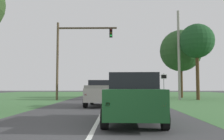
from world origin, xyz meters
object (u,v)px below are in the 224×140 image
object	(u,v)px
traffic_light	(72,50)
extra_tree_1	(197,41)
pickup_truck_lead	(102,93)
utility_pole_right	(179,55)
red_suv_near	(133,97)
keep_moving_sign	(164,83)
oak_tree_right	(181,51)

from	to	relation	value
traffic_light	extra_tree_1	distance (m)	13.42
pickup_truck_lead	traffic_light	distance (m)	9.38
utility_pole_right	extra_tree_1	xyz separation A→B (m)	(1.92, -0.08, 1.44)
pickup_truck_lead	traffic_light	bearing A→B (deg)	115.89
traffic_light	red_suv_near	bearing A→B (deg)	-70.72
red_suv_near	keep_moving_sign	size ratio (longest dim) A/B	1.83
pickup_truck_lead	oak_tree_right	bearing A→B (deg)	54.41
traffic_light	extra_tree_1	size ratio (longest dim) A/B	1.01
extra_tree_1	red_suv_near	bearing A→B (deg)	-116.82
keep_moving_sign	oak_tree_right	distance (m)	8.49
red_suv_near	utility_pole_right	distance (m)	17.51
red_suv_near	keep_moving_sign	bearing A→B (deg)	73.98
utility_pole_right	traffic_light	bearing A→B (deg)	-176.52
red_suv_near	extra_tree_1	xyz separation A→B (m)	(8.03, 15.88, 5.24)
red_suv_near	extra_tree_1	bearing A→B (deg)	63.18
utility_pole_right	extra_tree_1	bearing A→B (deg)	-2.43
red_suv_near	pickup_truck_lead	size ratio (longest dim) A/B	1.03
keep_moving_sign	oak_tree_right	size ratio (longest dim) A/B	0.32
extra_tree_1	keep_moving_sign	bearing A→B (deg)	-159.08
pickup_truck_lead	oak_tree_right	distance (m)	16.84
keep_moving_sign	pickup_truck_lead	bearing A→B (deg)	-131.45
pickup_truck_lead	utility_pole_right	xyz separation A→B (m)	(7.82, 8.18, 3.86)
red_suv_near	extra_tree_1	distance (m)	18.55
traffic_light	utility_pole_right	distance (m)	11.48
keep_moving_sign	extra_tree_1	bearing A→B (deg)	20.92
keep_moving_sign	traffic_light	bearing A→B (deg)	174.73
oak_tree_right	keep_moving_sign	bearing A→B (deg)	-118.56
pickup_truck_lead	extra_tree_1	distance (m)	13.73
traffic_light	keep_moving_sign	bearing A→B (deg)	-5.27
red_suv_near	utility_pole_right	size ratio (longest dim) A/B	0.52
red_suv_near	keep_moving_sign	world-z (taller)	keep_moving_sign
pickup_truck_lead	oak_tree_right	size ratio (longest dim) A/B	0.57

